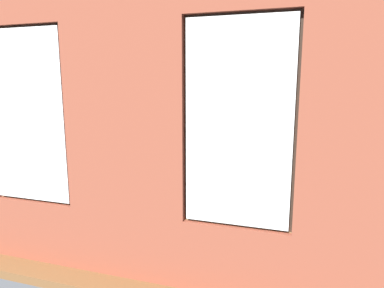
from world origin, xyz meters
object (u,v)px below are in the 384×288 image
object	(u,v)px
remote_black	(202,170)
remote_gray	(194,168)
potted_plant_corner_near_left	(332,152)
potted_plant_foreground_right	(136,144)
cup_ceramic	(206,170)
couch_by_window	(144,222)
media_console	(67,175)
potted_plant_near_tv	(52,173)
table_plant_small	(223,163)
coffee_table	(202,173)
potted_plant_by_left_couch	(305,173)
potted_plant_corner_far_left	(367,209)
papasan_chair	(190,154)
potted_plant_between_couches	(248,200)
potted_plant_beside_window_right	(17,186)
tv_flatscreen	(65,144)
couch_left	(334,199)
candle_jar	(178,168)

from	to	relation	value
remote_black	remote_gray	bearing A→B (deg)	18.47
potted_plant_corner_near_left	remote_gray	bearing A→B (deg)	33.50
potted_plant_foreground_right	cup_ceramic	bearing A→B (deg)	141.76
couch_by_window	remote_black	world-z (taller)	couch_by_window
media_console	potted_plant_near_tv	xyz separation A→B (m)	(-0.55, 1.06, 0.35)
table_plant_small	remote_gray	world-z (taller)	table_plant_small
coffee_table	potted_plant_by_left_couch	xyz separation A→B (m)	(-1.91, -0.79, -0.05)
couch_by_window	potted_plant_by_left_couch	size ratio (longest dim) A/B	3.70
table_plant_small	potted_plant_corner_far_left	bearing A→B (deg)	128.26
cup_ceramic	potted_plant_corner_far_left	xyz separation A→B (m)	(-2.33, 2.35, 0.37)
remote_gray	potted_plant_corner_far_left	distance (m)	3.68
couch_by_window	potted_plant_near_tv	world-z (taller)	potted_plant_near_tv
media_console	potted_plant_corner_near_left	distance (m)	5.63
remote_black	potted_plant_corner_near_left	bearing A→B (deg)	-97.49
papasan_chair	potted_plant_by_left_couch	bearing A→B (deg)	167.66
cup_ceramic	potted_plant_between_couches	size ratio (longest dim) A/B	0.08
media_console	potted_plant_beside_window_right	bearing A→B (deg)	108.11
media_console	potted_plant_foreground_right	bearing A→B (deg)	-97.08
tv_flatscreen	potted_plant_beside_window_right	xyz separation A→B (m)	(-0.60, 1.84, -0.25)
couch_left	candle_jar	world-z (taller)	couch_left
potted_plant_corner_far_left	potted_plant_foreground_right	xyz separation A→B (m)	(4.74, -4.24, -0.35)
potted_plant_corner_far_left	potted_plant_by_left_couch	distance (m)	3.33
potted_plant_near_tv	table_plant_small	bearing A→B (deg)	-143.38
potted_plant_near_tv	potted_plant_between_couches	distance (m)	3.33
potted_plant_beside_window_right	potted_plant_by_left_couch	size ratio (longest dim) A/B	2.62
potted_plant_between_couches	potted_plant_corner_far_left	distance (m)	1.23
potted_plant_between_couches	potted_plant_near_tv	bearing A→B (deg)	-10.79
cup_ceramic	potted_plant_corner_near_left	distance (m)	3.05
couch_by_window	potted_plant_corner_far_left	bearing A→B (deg)	177.92
couch_by_window	potted_plant_beside_window_right	size ratio (longest dim) A/B	1.41
potted_plant_between_couches	potted_plant_foreground_right	distance (m)	5.41
coffee_table	cup_ceramic	bearing A→B (deg)	134.18
couch_by_window	table_plant_small	distance (m)	2.55
potted_plant_corner_near_left	coffee_table	bearing A→B (deg)	36.81
couch_left	remote_gray	distance (m)	2.61
candle_jar	potted_plant_foreground_right	size ratio (longest dim) A/B	0.13
cup_ceramic	potted_plant_near_tv	bearing A→B (deg)	36.15
coffee_table	tv_flatscreen	size ratio (longest dim) A/B	1.53
cup_ceramic	potted_plant_by_left_couch	size ratio (longest dim) A/B	0.22
remote_black	potted_plant_corner_far_left	bearing A→B (deg)	-179.54
potted_plant_near_tv	potted_plant_corner_near_left	xyz separation A→B (m)	(-4.50, -3.52, -0.05)
potted_plant_corner_near_left	papasan_chair	bearing A→B (deg)	8.90
remote_black	potted_plant_beside_window_right	size ratio (longest dim) A/B	0.14
coffee_table	cup_ceramic	distance (m)	0.19
couch_by_window	candle_jar	xyz separation A→B (m)	(0.35, -2.26, 0.14)
coffee_table	papasan_chair	size ratio (longest dim) A/B	1.37
potted_plant_between_couches	remote_gray	bearing A→B (deg)	-59.80
candle_jar	potted_plant_beside_window_right	distance (m)	2.83
remote_gray	potted_plant_foreground_right	bearing A→B (deg)	100.69
potted_plant_corner_far_left	potted_plant_beside_window_right	bearing A→B (deg)	0.10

